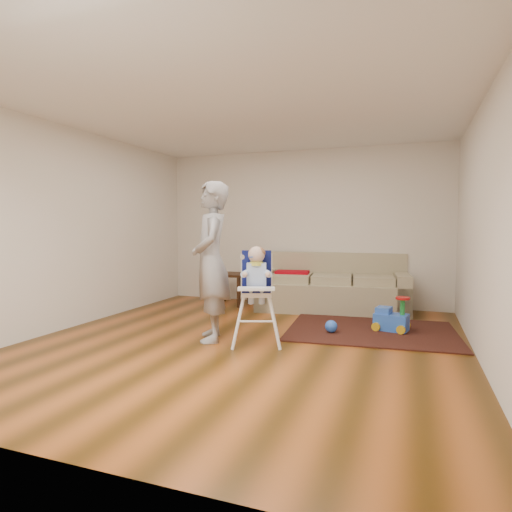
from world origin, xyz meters
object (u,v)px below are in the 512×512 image
(ride_on_toy, at_px, (391,313))
(toy_ball, at_px, (331,326))
(side_table, at_px, (231,289))
(high_chair, at_px, (256,297))
(sofa, at_px, (332,282))
(adult, at_px, (211,261))

(ride_on_toy, xyz_separation_m, toy_ball, (-0.72, -0.39, -0.15))
(side_table, distance_m, high_chair, 2.58)
(sofa, relative_size, ride_on_toy, 5.49)
(ride_on_toy, height_order, high_chair, high_chair)
(side_table, xyz_separation_m, toy_ball, (2.03, -1.47, -0.18))
(toy_ball, xyz_separation_m, high_chair, (-0.74, -0.75, 0.46))
(side_table, bearing_deg, ride_on_toy, -21.57)
(sofa, bearing_deg, toy_ball, -87.17)
(side_table, height_order, adult, adult)
(ride_on_toy, bearing_deg, side_table, 170.19)
(sofa, height_order, ride_on_toy, sofa)
(high_chair, xyz_separation_m, adult, (-0.57, -0.03, 0.40))
(sofa, distance_m, adult, 2.59)
(side_table, bearing_deg, sofa, 1.95)
(side_table, distance_m, ride_on_toy, 2.95)
(side_table, xyz_separation_m, adult, (0.72, -2.26, 0.68))
(toy_ball, height_order, high_chair, high_chair)
(side_table, xyz_separation_m, ride_on_toy, (2.74, -1.08, -0.03))
(sofa, relative_size, high_chair, 2.16)
(toy_ball, bearing_deg, side_table, 143.99)
(high_chair, bearing_deg, ride_on_toy, 18.67)
(side_table, bearing_deg, adult, -72.39)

